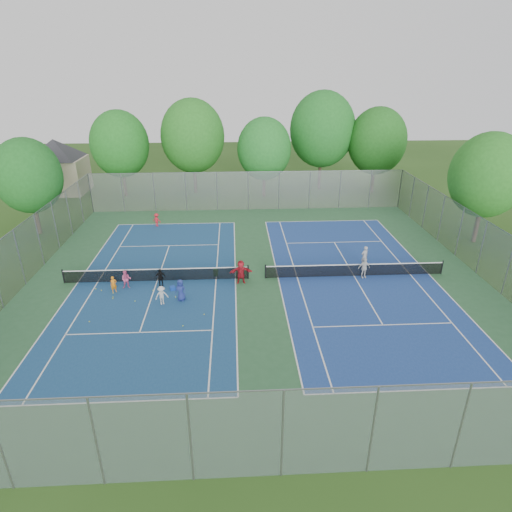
{
  "coord_description": "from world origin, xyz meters",
  "views": [
    {
      "loc": [
        -1.52,
        -27.03,
        13.78
      ],
      "look_at": [
        0.0,
        1.0,
        1.3
      ],
      "focal_mm": 30.0,
      "sensor_mm": 36.0,
      "label": 1
    }
  ],
  "objects_px": {
    "ball_crate": "(173,288)",
    "instructor": "(365,256)",
    "net_right": "(355,270)",
    "ball_hopper": "(216,273)",
    "net_left": "(157,275)"
  },
  "relations": [
    {
      "from": "ball_crate",
      "to": "instructor",
      "type": "distance_m",
      "value": 14.23
    },
    {
      "from": "net_right",
      "to": "ball_hopper",
      "type": "bearing_deg",
      "value": 176.83
    },
    {
      "from": "ball_crate",
      "to": "net_left",
      "type": "bearing_deg",
      "value": 131.74
    },
    {
      "from": "net_left",
      "to": "net_right",
      "type": "height_order",
      "value": "same"
    },
    {
      "from": "net_left",
      "to": "instructor",
      "type": "xyz_separation_m",
      "value": [
        15.15,
        1.6,
        0.35
      ]
    },
    {
      "from": "net_left",
      "to": "ball_crate",
      "type": "height_order",
      "value": "net_left"
    },
    {
      "from": "net_right",
      "to": "instructor",
      "type": "distance_m",
      "value": 2.0
    },
    {
      "from": "ball_crate",
      "to": "ball_hopper",
      "type": "bearing_deg",
      "value": 34.5
    },
    {
      "from": "net_left",
      "to": "ball_hopper",
      "type": "bearing_deg",
      "value": 7.64
    },
    {
      "from": "net_left",
      "to": "net_right",
      "type": "xyz_separation_m",
      "value": [
        14.0,
        0.0,
        0.0
      ]
    },
    {
      "from": "ball_hopper",
      "to": "instructor",
      "type": "height_order",
      "value": "instructor"
    },
    {
      "from": "net_right",
      "to": "ball_crate",
      "type": "xyz_separation_m",
      "value": [
        -12.75,
        -1.4,
        -0.32
      ]
    },
    {
      "from": "ball_hopper",
      "to": "ball_crate",
      "type": "bearing_deg",
      "value": -145.5
    },
    {
      "from": "net_left",
      "to": "ball_crate",
      "type": "bearing_deg",
      "value": -48.26
    },
    {
      "from": "ball_crate",
      "to": "net_right",
      "type": "bearing_deg",
      "value": 6.28
    }
  ]
}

